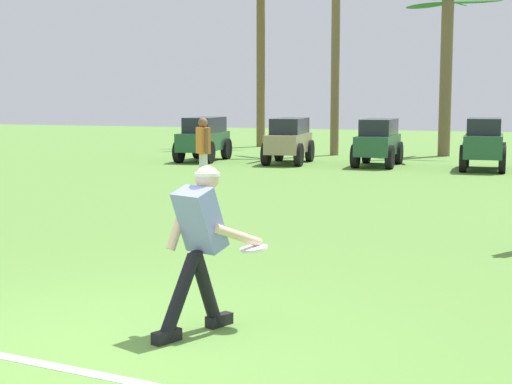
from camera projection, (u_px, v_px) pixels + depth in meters
The scene contains 12 objects.
ground_plane at pixel (99, 350), 6.24m from camera, with size 80.00×80.00×0.00m, color #5B8B3A.
field_line_paint at pixel (66, 368), 5.81m from camera, with size 22.97×0.12×0.01m, color white.
frisbee_thrower at pixel (200, 240), 6.63m from camera, with size 0.71×0.98×1.43m.
frisbee_in_flight at pixel (254, 248), 6.86m from camera, with size 0.34×0.34×0.05m.
teammate_midfield at pixel (203, 148), 16.10m from camera, with size 0.40×0.40×1.56m.
parked_car_slot_a at pixel (204, 137), 24.13m from camera, with size 1.31×2.47×1.34m.
parked_car_slot_b at pixel (289, 139), 23.19m from camera, with size 1.35×2.48×1.34m.
parked_car_slot_c at pixel (378, 141), 22.38m from camera, with size 1.20×2.42×1.34m.
parked_car_slot_d at pixel (484, 143), 21.14m from camera, with size 1.27×2.39×1.40m.
palm_tree_far_left at pixel (261, 47), 30.42m from camera, with size 3.38×3.32×6.47m.
palm_tree_left_of_centre at pixel (335, 33), 26.01m from camera, with size 3.08×3.89×6.38m.
palm_tree_right_of_centre at pixel (447, 61), 25.69m from camera, with size 3.34×3.72×5.51m.
Camera 1 is at (3.25, -5.25, 2.02)m, focal length 55.00 mm.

